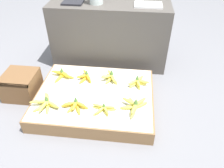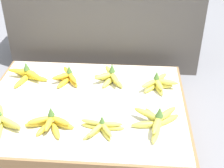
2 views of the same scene
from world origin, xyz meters
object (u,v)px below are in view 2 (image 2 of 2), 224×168
at_px(banana_bunch_middle_left, 27,75).
at_px(banana_bunch_middle_midright, 110,76).
at_px(banana_bunch_front_midleft, 50,123).
at_px(banana_bunch_front_right, 157,120).
at_px(banana_bunch_middle_midleft, 67,77).
at_px(banana_bunch_middle_right, 158,83).
at_px(banana_bunch_front_midright, 101,128).

height_order(banana_bunch_middle_left, banana_bunch_middle_midright, banana_bunch_middle_midright).
xyz_separation_m(banana_bunch_front_midleft, banana_bunch_front_right, (0.48, 0.05, 0.00)).
bearing_deg(banana_bunch_front_midleft, banana_bunch_middle_left, 119.71).
bearing_deg(banana_bunch_middle_left, banana_bunch_middle_midleft, -1.13).
bearing_deg(banana_bunch_front_right, banana_bunch_front_midleft, -173.55).
bearing_deg(banana_bunch_front_midleft, banana_bunch_middle_right, 36.46).
xyz_separation_m(banana_bunch_middle_midright, banana_bunch_middle_right, (0.27, -0.05, -0.00)).
relative_size(banana_bunch_front_right, banana_bunch_middle_midleft, 1.24).
relative_size(banana_bunch_front_midright, banana_bunch_middle_left, 0.83).
bearing_deg(banana_bunch_middle_left, banana_bunch_front_midright, -41.67).
distance_m(banana_bunch_front_midright, banana_bunch_middle_left, 0.63).
distance_m(banana_bunch_middle_left, banana_bunch_middle_midleft, 0.24).
bearing_deg(banana_bunch_front_midright, banana_bunch_front_midleft, 178.55).
xyz_separation_m(banana_bunch_front_midleft, banana_bunch_middle_left, (-0.24, 0.41, 0.00)).
distance_m(banana_bunch_front_midleft, banana_bunch_middle_midright, 0.49).
bearing_deg(banana_bunch_middle_midleft, banana_bunch_middle_left, 178.87).
height_order(banana_bunch_front_midleft, banana_bunch_middle_left, banana_bunch_middle_left).
bearing_deg(banana_bunch_middle_right, banana_bunch_front_right, -94.46).
relative_size(banana_bunch_front_midright, banana_bunch_middle_right, 0.96).
distance_m(banana_bunch_front_midright, banana_bunch_front_right, 0.26).
xyz_separation_m(banana_bunch_front_midleft, banana_bunch_middle_midright, (0.24, 0.42, 0.00)).
xyz_separation_m(banana_bunch_middle_left, banana_bunch_middle_midright, (0.48, 0.01, 0.00)).
relative_size(banana_bunch_front_midleft, banana_bunch_front_midright, 1.17).
xyz_separation_m(banana_bunch_front_midright, banana_bunch_middle_midright, (0.01, 0.43, 0.01)).
bearing_deg(banana_bunch_middle_left, banana_bunch_front_right, -26.45).
height_order(banana_bunch_middle_midright, banana_bunch_middle_right, banana_bunch_middle_midright).
xyz_separation_m(banana_bunch_front_right, banana_bunch_middle_midleft, (-0.48, 0.35, -0.00)).
relative_size(banana_bunch_front_right, banana_bunch_middle_midright, 1.22).
height_order(banana_bunch_front_right, banana_bunch_middle_right, banana_bunch_front_right).
bearing_deg(banana_bunch_middle_right, banana_bunch_middle_midleft, 176.41).
height_order(banana_bunch_front_midright, banana_bunch_front_right, banana_bunch_front_right).
bearing_deg(banana_bunch_middle_midleft, banana_bunch_front_midleft, -90.07).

